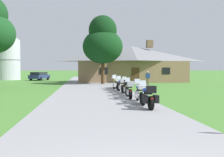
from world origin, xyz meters
TOP-DOWN VIEW (x-y plane):
  - ground_plane at (0.00, 20.00)m, footprint 500.00×500.00m
  - asphalt_driveway at (0.00, 18.00)m, footprint 6.40×80.00m
  - motorcycle_blue_nearest_to_camera at (2.19, 8.64)m, footprint 0.73×2.08m
  - motorcycle_blue_second_in_row at (2.27, 10.67)m, footprint 0.76×2.08m
  - motorcycle_black_third_in_row at (2.05, 12.90)m, footprint 0.66×2.08m
  - motorcycle_black_fourth_in_row at (2.20, 15.12)m, footprint 0.66×2.08m
  - motorcycle_blue_fifth_in_row at (2.17, 17.17)m, footprint 0.66×2.08m
  - motorcycle_yellow_sixth_in_row at (2.07, 19.25)m, footprint 0.85×2.08m
  - motorcycle_blue_farthest_in_row at (2.23, 21.35)m, footprint 0.66×2.08m
  - stone_lodge at (6.20, 34.07)m, footprint 16.45×6.57m
  - bystander_blue_shirt_near_lodge at (6.77, 26.42)m, footprint 0.53×0.32m
  - tree_by_lodge_front at (1.54, 28.49)m, footprint 4.98×4.98m
  - metal_silo_distant at (-14.00, 43.29)m, footprint 4.27×4.27m
  - parked_navy_suv_far_left at (-8.24, 40.90)m, footprint 3.02×4.93m

SIDE VIEW (x-z plane):
  - ground_plane at x=0.00m, z-range 0.00..0.00m
  - asphalt_driveway at x=0.00m, z-range 0.00..0.06m
  - motorcycle_blue_nearest_to_camera at x=2.19m, z-range -0.04..1.26m
  - motorcycle_blue_second_in_row at x=2.27m, z-range -0.04..1.26m
  - motorcycle_yellow_sixth_in_row at x=2.07m, z-range -0.04..1.26m
  - motorcycle_black_third_in_row at x=2.05m, z-range -0.03..1.27m
  - motorcycle_black_fourth_in_row at x=2.20m, z-range -0.03..1.27m
  - motorcycle_blue_fifth_in_row at x=2.17m, z-range -0.03..1.27m
  - motorcycle_blue_farthest_in_row at x=2.23m, z-range -0.03..1.27m
  - parked_navy_suv_far_left at x=-8.24m, z-range 0.08..1.48m
  - bystander_blue_shirt_near_lodge at x=6.77m, z-range 0.10..1.76m
  - stone_lodge at x=6.20m, z-range -0.37..5.85m
  - metal_silo_distant at x=-14.00m, z-range 0.01..8.12m
  - tree_by_lodge_front at x=1.54m, z-range 1.01..9.58m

